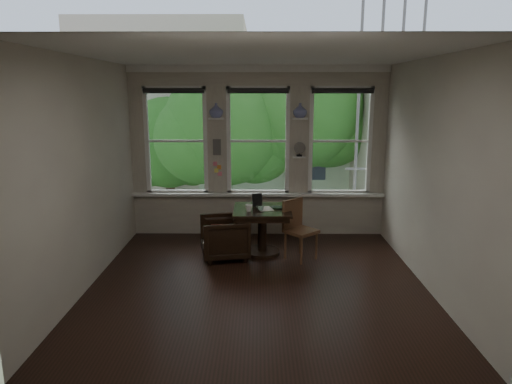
{
  "coord_description": "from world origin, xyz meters",
  "views": [
    {
      "loc": [
        0.03,
        -5.83,
        2.56
      ],
      "look_at": [
        -0.03,
        0.9,
        1.07
      ],
      "focal_mm": 32.0,
      "sensor_mm": 36.0,
      "label": 1
    }
  ],
  "objects_px": {
    "table": "(262,231)",
    "mug": "(249,208)",
    "side_chair_right": "(301,231)",
    "laptop": "(281,209)",
    "armchair_left": "(224,237)"
  },
  "relations": [
    {
      "from": "side_chair_right",
      "to": "laptop",
      "type": "xyz_separation_m",
      "value": [
        -0.31,
        0.17,
        0.3
      ]
    },
    {
      "from": "mug",
      "to": "table",
      "type": "bearing_deg",
      "value": 35.91
    },
    {
      "from": "armchair_left",
      "to": "laptop",
      "type": "distance_m",
      "value": 0.99
    },
    {
      "from": "side_chair_right",
      "to": "laptop",
      "type": "bearing_deg",
      "value": 109.35
    },
    {
      "from": "table",
      "to": "side_chair_right",
      "type": "distance_m",
      "value": 0.64
    },
    {
      "from": "armchair_left",
      "to": "side_chair_right",
      "type": "distance_m",
      "value": 1.2
    },
    {
      "from": "armchair_left",
      "to": "laptop",
      "type": "bearing_deg",
      "value": 86.62
    },
    {
      "from": "mug",
      "to": "armchair_left",
      "type": "bearing_deg",
      "value": -177.04
    },
    {
      "from": "side_chair_right",
      "to": "mug",
      "type": "bearing_deg",
      "value": 133.33
    },
    {
      "from": "table",
      "to": "mug",
      "type": "relative_size",
      "value": 8.09
    },
    {
      "from": "laptop",
      "to": "mug",
      "type": "bearing_deg",
      "value": -148.26
    },
    {
      "from": "table",
      "to": "laptop",
      "type": "height_order",
      "value": "laptop"
    },
    {
      "from": "table",
      "to": "mug",
      "type": "distance_m",
      "value": 0.5
    },
    {
      "from": "table",
      "to": "side_chair_right",
      "type": "height_order",
      "value": "side_chair_right"
    },
    {
      "from": "side_chair_right",
      "to": "laptop",
      "type": "relative_size",
      "value": 2.65
    }
  ]
}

